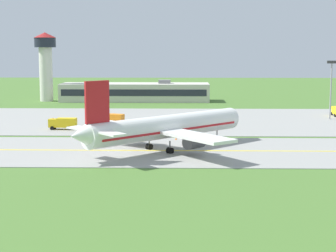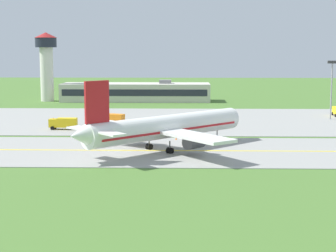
{
  "view_description": "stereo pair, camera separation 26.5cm",
  "coord_description": "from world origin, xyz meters",
  "px_view_note": "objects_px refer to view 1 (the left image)",
  "views": [
    {
      "loc": [
        3.49,
        -93.2,
        17.39
      ],
      "look_at": [
        1.26,
        2.76,
        4.0
      ],
      "focal_mm": 58.64,
      "sensor_mm": 36.0,
      "label": 1
    },
    {
      "loc": [
        3.75,
        -93.19,
        17.39
      ],
      "look_at": [
        1.26,
        2.76,
        4.0
      ],
      "focal_mm": 58.64,
      "sensor_mm": 36.0,
      "label": 2
    }
  ],
  "objects_px": {
    "airplane_lead": "(166,127)",
    "control_tower": "(46,59)",
    "service_truck_fuel": "(111,118)",
    "service_truck_catering": "(209,118)",
    "service_truck_pushback": "(63,123)",
    "apron_light_mast": "(331,82)"
  },
  "relations": [
    {
      "from": "airplane_lead",
      "to": "control_tower",
      "type": "height_order",
      "value": "control_tower"
    },
    {
      "from": "airplane_lead",
      "to": "service_truck_pushback",
      "type": "distance_m",
      "value": 33.75
    },
    {
      "from": "service_truck_pushback",
      "to": "service_truck_catering",
      "type": "bearing_deg",
      "value": 15.85
    },
    {
      "from": "service_truck_catering",
      "to": "control_tower",
      "type": "bearing_deg",
      "value": 132.01
    },
    {
      "from": "apron_light_mast",
      "to": "service_truck_pushback",
      "type": "bearing_deg",
      "value": -163.07
    },
    {
      "from": "airplane_lead",
      "to": "service_truck_catering",
      "type": "bearing_deg",
      "value": 74.71
    },
    {
      "from": "airplane_lead",
      "to": "service_truck_catering",
      "type": "height_order",
      "value": "airplane_lead"
    },
    {
      "from": "service_truck_pushback",
      "to": "apron_light_mast",
      "type": "bearing_deg",
      "value": 16.93
    },
    {
      "from": "service_truck_fuel",
      "to": "service_truck_catering",
      "type": "bearing_deg",
      "value": 2.99
    },
    {
      "from": "airplane_lead",
      "to": "apron_light_mast",
      "type": "xyz_separation_m",
      "value": [
        39.98,
        43.64,
        5.19
      ]
    },
    {
      "from": "control_tower",
      "to": "apron_light_mast",
      "type": "height_order",
      "value": "control_tower"
    },
    {
      "from": "service_truck_fuel",
      "to": "service_truck_catering",
      "type": "xyz_separation_m",
      "value": [
        22.74,
        1.19,
        0.0
      ]
    },
    {
      "from": "service_truck_fuel",
      "to": "apron_light_mast",
      "type": "height_order",
      "value": "apron_light_mast"
    },
    {
      "from": "airplane_lead",
      "to": "service_truck_pushback",
      "type": "relative_size",
      "value": 5.2
    },
    {
      "from": "service_truck_catering",
      "to": "service_truck_pushback",
      "type": "bearing_deg",
      "value": -164.15
    },
    {
      "from": "service_truck_fuel",
      "to": "service_truck_pushback",
      "type": "xyz_separation_m",
      "value": [
        -9.59,
        -7.99,
        0.0
      ]
    },
    {
      "from": "apron_light_mast",
      "to": "service_truck_fuel",
      "type": "bearing_deg",
      "value": -168.16
    },
    {
      "from": "airplane_lead",
      "to": "apron_light_mast",
      "type": "bearing_deg",
      "value": 47.51
    },
    {
      "from": "airplane_lead",
      "to": "service_truck_pushback",
      "type": "xyz_separation_m",
      "value": [
        -23.13,
        24.43,
        -2.6
      ]
    },
    {
      "from": "service_truck_pushback",
      "to": "apron_light_mast",
      "type": "distance_m",
      "value": 66.43
    },
    {
      "from": "service_truck_pushback",
      "to": "airplane_lead",
      "type": "bearing_deg",
      "value": -46.57
    },
    {
      "from": "control_tower",
      "to": "service_truck_fuel",
      "type": "bearing_deg",
      "value": -63.48
    }
  ]
}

